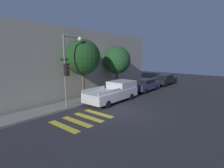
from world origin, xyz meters
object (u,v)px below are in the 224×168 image
pickup_truck (114,92)px  sedan_middle (165,79)px  traffic_light_pole (69,62)px  sedan_near_corner (145,85)px  tree_midblock (117,60)px  tree_near_corner (83,57)px

pickup_truck → sedan_middle: (11.37, -0.00, -0.11)m
traffic_light_pole → sedan_near_corner: (9.53, -1.27, -2.83)m
pickup_truck → traffic_light_pole: bearing=161.8°
tree_midblock → sedan_middle: bearing=-15.5°
sedan_near_corner → tree_near_corner: bearing=163.0°
tree_near_corner → tree_midblock: size_ratio=1.09×
pickup_truck → tree_midblock: size_ratio=1.05×
pickup_truck → tree_near_corner: 4.15m
tree_near_corner → tree_midblock: (4.93, 0.00, -0.38)m
traffic_light_pole → tree_midblock: traffic_light_pole is taller
pickup_truck → tree_midblock: 4.80m
sedan_near_corner → tree_near_corner: tree_near_corner is taller
tree_near_corner → sedan_near_corner: bearing=-17.0°
traffic_light_pole → pickup_truck: bearing=-18.2°
sedan_middle → tree_near_corner: (-13.03, 2.25, 3.18)m
sedan_near_corner → sedan_middle: 5.70m
traffic_light_pole → sedan_middle: traffic_light_pole is taller
traffic_light_pole → sedan_middle: bearing=-4.8°
sedan_middle → tree_near_corner: size_ratio=0.85×
pickup_truck → sedan_middle: 11.37m
traffic_light_pole → pickup_truck: (3.86, -1.27, -2.72)m
pickup_truck → sedan_near_corner: 5.67m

